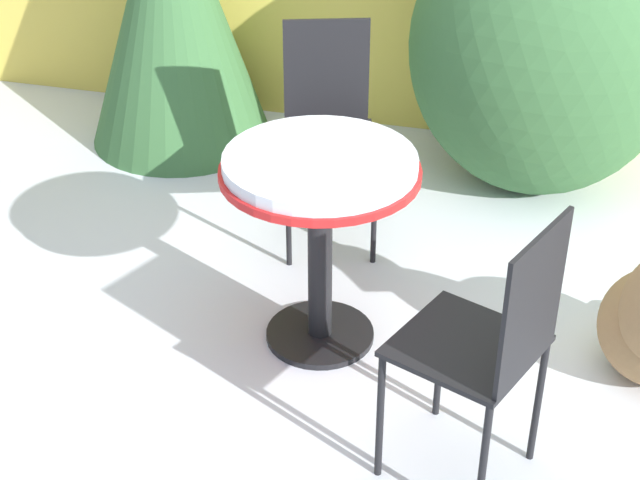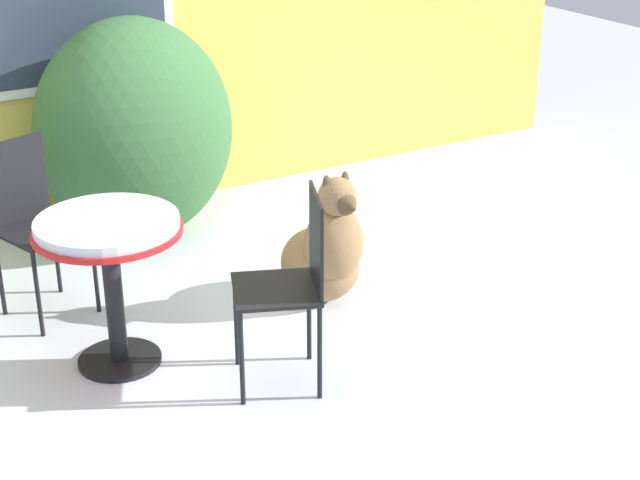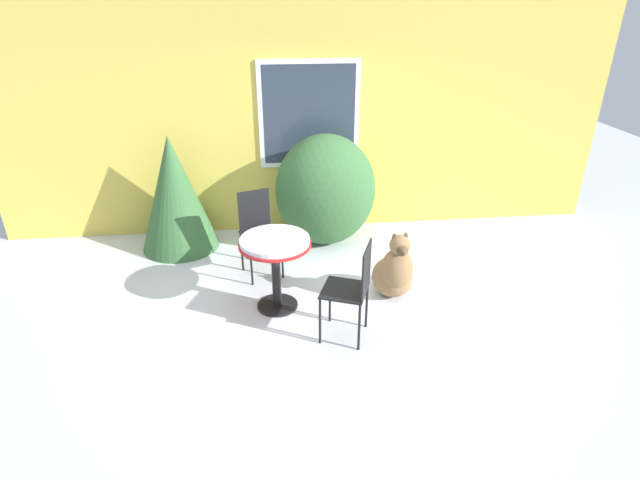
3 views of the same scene
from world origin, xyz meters
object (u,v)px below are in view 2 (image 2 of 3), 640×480
Objects in this scene: dog at (325,253)px; patio_table at (109,248)px; patio_chair_far_side at (291,279)px; patio_chair_near_table at (33,218)px.

patio_table is at bearing -178.52° from dog.
patio_chair_far_side reaches higher than dog.
patio_chair_near_table and patio_chair_far_side have the same top height.
patio_chair_near_table is 1.60m from patio_chair_far_side.
dog reaches higher than patio_table.
patio_table is 0.98× the size of dog.
dog is at bearing 2.51° from patio_table.
patio_chair_near_table is 1.20× the size of dog.
patio_chair_near_table reaches higher than dog.
patio_chair_far_side is (0.85, -1.35, 0.00)m from patio_chair_near_table.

